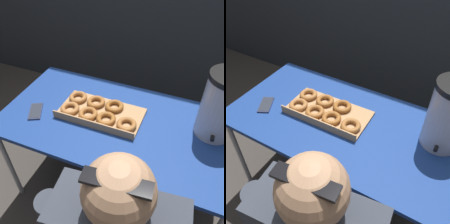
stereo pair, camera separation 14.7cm
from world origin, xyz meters
The scene contains 5 objects.
ground_plane centered at (0.00, 0.00, 0.00)m, with size 12.00×12.00×0.00m, color #3D3833.
folding_table centered at (0.00, 0.00, 0.68)m, with size 1.42×0.74×0.72m.
donut_box centered at (-0.13, 0.01, 0.74)m, with size 0.53×0.29×0.05m.
coffee_urn centered at (0.53, 0.12, 0.92)m, with size 0.22×0.24×0.41m.
cell_phone centered at (-0.50, -0.12, 0.73)m, with size 0.13×0.17×0.01m.
Camera 1 is at (0.38, -1.01, 1.77)m, focal length 40.00 mm.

